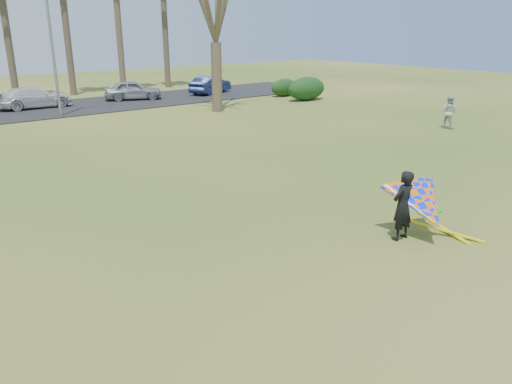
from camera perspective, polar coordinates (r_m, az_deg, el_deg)
ground at (r=10.98m, az=6.66°, el=-8.03°), size 100.00×100.00×0.00m
parking_strip at (r=32.93m, az=-26.39°, el=8.07°), size 46.00×7.00×0.06m
streetlight at (r=30.25m, az=-22.12°, el=16.37°), size 2.28×0.18×8.00m
hedge_near at (r=35.19m, az=5.80°, el=11.67°), size 3.18×1.44×1.59m
hedge_far at (r=37.18m, az=3.23°, el=11.84°), size 2.29×1.07×1.27m
car_3 at (r=34.17m, az=-24.03°, el=9.84°), size 4.41×1.81×1.28m
car_4 at (r=35.97m, az=-13.89°, el=11.25°), size 4.12×2.85×1.30m
car_5 at (r=38.47m, az=-5.23°, el=12.12°), size 4.13×2.82×1.29m
pedestrian_a at (r=26.91m, az=21.16°, el=8.52°), size 0.72×0.87×1.63m
kite_flyer at (r=12.46m, az=18.32°, el=-1.38°), size 2.13×2.39×2.02m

